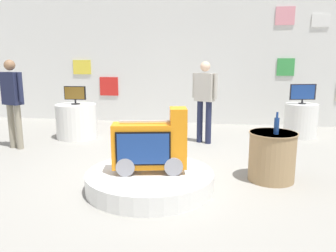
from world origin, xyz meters
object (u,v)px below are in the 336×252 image
at_px(novelty_firetruck_tv, 151,147).
at_px(bottle_on_side_table, 277,125).
at_px(shopper_browsing_rear, 12,97).
at_px(main_display_pedestal, 150,180).
at_px(display_pedestal_center_rear, 77,121).
at_px(shopper_browsing_near_truck, 205,96).
at_px(tv_on_center_rear, 75,94).
at_px(display_pedestal_left_rear, 301,120).
at_px(side_table_round, 272,156).
at_px(tv_on_left_rear, 303,93).

relative_size(novelty_firetruck_tv, bottle_on_side_table, 3.30).
height_order(novelty_firetruck_tv, shopper_browsing_rear, shopper_browsing_rear).
bearing_deg(bottle_on_side_table, main_display_pedestal, -163.66).
relative_size(display_pedestal_center_rear, shopper_browsing_near_truck, 0.53).
bearing_deg(bottle_on_side_table, display_pedestal_center_rear, 151.02).
height_order(main_display_pedestal, display_pedestal_center_rear, display_pedestal_center_rear).
relative_size(novelty_firetruck_tv, tv_on_center_rear, 2.12).
relative_size(display_pedestal_center_rear, bottle_on_side_table, 2.87).
xyz_separation_m(display_pedestal_left_rear, tv_on_center_rear, (-4.86, -0.86, 0.59)).
bearing_deg(tv_on_center_rear, main_display_pedestal, -49.94).
bearing_deg(display_pedestal_center_rear, main_display_pedestal, -49.99).
height_order(novelty_firetruck_tv, shopper_browsing_near_truck, shopper_browsing_near_truck).
distance_m(display_pedestal_center_rear, tv_on_center_rear, 0.59).
distance_m(main_display_pedestal, side_table_round, 1.76).
bearing_deg(tv_on_center_rear, shopper_browsing_rear, -127.68).
bearing_deg(tv_on_left_rear, novelty_firetruck_tv, -127.09).
bearing_deg(shopper_browsing_rear, novelty_firetruck_tv, -28.10).
bearing_deg(tv_on_left_rear, display_pedestal_left_rear, 74.78).
relative_size(display_pedestal_left_rear, shopper_browsing_near_truck, 0.45).
distance_m(display_pedestal_left_rear, side_table_round, 3.06).
distance_m(bottle_on_side_table, shopper_browsing_near_truck, 2.40).
relative_size(display_pedestal_left_rear, side_table_round, 1.06).
bearing_deg(novelty_firetruck_tv, bottle_on_side_table, 16.61).
relative_size(tv_on_center_rear, bottle_on_side_table, 1.56).
bearing_deg(side_table_round, shopper_browsing_rear, 167.69).
bearing_deg(side_table_round, display_pedestal_center_rear, 152.14).
bearing_deg(shopper_browsing_rear, tv_on_center_rear, 52.32).
xyz_separation_m(main_display_pedestal, shopper_browsing_near_truck, (0.57, 2.62, 0.85)).
xyz_separation_m(display_pedestal_left_rear, bottle_on_side_table, (-0.99, -3.00, 0.45)).
bearing_deg(main_display_pedestal, display_pedestal_center_rear, 130.01).
relative_size(main_display_pedestal, display_pedestal_left_rear, 2.29).
height_order(main_display_pedestal, side_table_round, side_table_round).
relative_size(display_pedestal_center_rear, tv_on_center_rear, 1.84).
relative_size(tv_on_center_rear, shopper_browsing_near_truck, 0.29).
height_order(display_pedestal_left_rear, display_pedestal_center_rear, same).
bearing_deg(shopper_browsing_rear, tv_on_left_rear, 18.34).
height_order(display_pedestal_left_rear, shopper_browsing_rear, shopper_browsing_rear).
xyz_separation_m(novelty_firetruck_tv, display_pedestal_left_rear, (2.63, 3.49, -0.21)).
bearing_deg(tv_on_center_rear, bottle_on_side_table, -28.93).
bearing_deg(display_pedestal_left_rear, side_table_round, -109.24).
xyz_separation_m(main_display_pedestal, shopper_browsing_rear, (-3.00, 1.61, 0.88)).
bearing_deg(side_table_round, shopper_browsing_near_truck, 117.93).
bearing_deg(novelty_firetruck_tv, shopper_browsing_rear, 151.90).
bearing_deg(tv_on_center_rear, display_pedestal_center_rear, 88.04).
bearing_deg(display_pedestal_left_rear, display_pedestal_center_rear, -170.04).
bearing_deg(display_pedestal_center_rear, tv_on_center_rear, -91.96).
distance_m(main_display_pedestal, tv_on_left_rear, 4.46).
bearing_deg(main_display_pedestal, novelty_firetruck_tv, -8.63).
height_order(main_display_pedestal, shopper_browsing_rear, shopper_browsing_rear).
relative_size(novelty_firetruck_tv, shopper_browsing_near_truck, 0.61).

